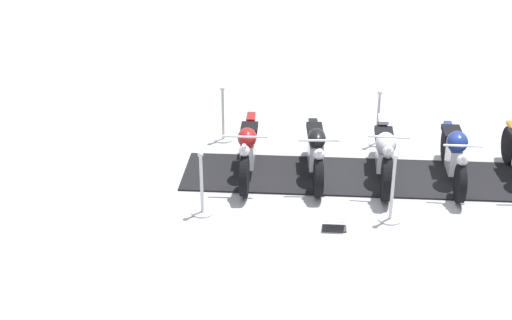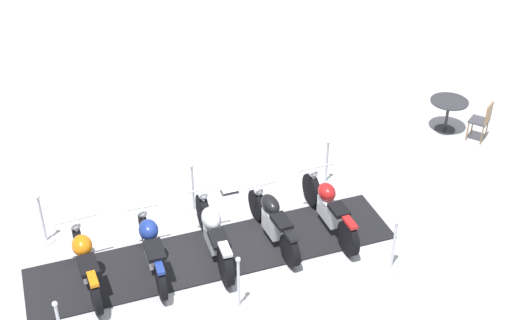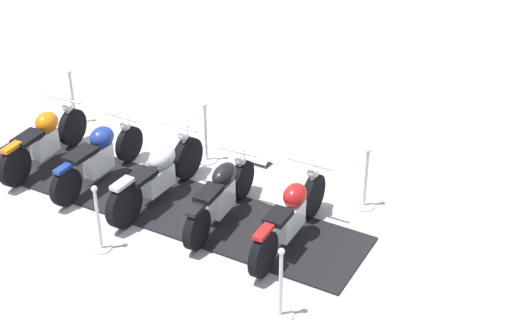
% 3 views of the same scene
% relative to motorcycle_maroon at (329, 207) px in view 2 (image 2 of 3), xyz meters
% --- Properties ---
extents(ground_plane, '(80.00, 80.00, 0.00)m').
position_rel_motorcycle_maroon_xyz_m(ground_plane, '(-2.28, -0.33, -0.48)').
color(ground_plane, '#B2B2B7').
extents(display_platform, '(6.93, 2.32, 0.03)m').
position_rel_motorcycle_maroon_xyz_m(display_platform, '(-2.28, -0.33, -0.47)').
color(display_platform, black).
rests_on(display_platform, ground_plane).
extents(motorcycle_maroon, '(0.72, 2.29, 0.98)m').
position_rel_motorcycle_maroon_xyz_m(motorcycle_maroon, '(0.00, 0.00, 0.00)').
color(motorcycle_maroon, black).
rests_on(motorcycle_maroon, display_platform).
extents(motorcycle_black, '(0.71, 2.08, 0.91)m').
position_rel_motorcycle_maroon_xyz_m(motorcycle_black, '(-1.14, -0.15, 0.00)').
color(motorcycle_black, black).
rests_on(motorcycle_black, display_platform).
extents(motorcycle_chrome, '(0.66, 2.31, 1.02)m').
position_rel_motorcycle_maroon_xyz_m(motorcycle_chrome, '(-2.28, -0.30, 0.01)').
color(motorcycle_chrome, black).
rests_on(motorcycle_chrome, display_platform).
extents(motorcycle_navy, '(0.60, 2.18, 0.92)m').
position_rel_motorcycle_maroon_xyz_m(motorcycle_navy, '(-3.42, -0.45, 0.03)').
color(motorcycle_navy, black).
rests_on(motorcycle_navy, display_platform).
extents(motorcycle_copper, '(0.74, 2.14, 0.97)m').
position_rel_motorcycle_maroon_xyz_m(motorcycle_copper, '(-4.56, -0.60, 0.02)').
color(motorcycle_copper, black).
rests_on(motorcycle_copper, display_platform).
extents(stanchion_right_mid, '(0.36, 0.36, 1.11)m').
position_rel_motorcycle_maroon_xyz_m(stanchion_right_mid, '(-2.46, 1.08, -0.15)').
color(stanchion_right_mid, silver).
rests_on(stanchion_right_mid, ground_plane).
extents(stanchion_right_front, '(0.34, 0.34, 1.05)m').
position_rel_motorcycle_maroon_xyz_m(stanchion_right_front, '(0.41, 1.45, -0.17)').
color(stanchion_right_front, silver).
rests_on(stanchion_right_front, ground_plane).
extents(stanchion_left_front, '(0.35, 0.35, 1.08)m').
position_rel_motorcycle_maroon_xyz_m(stanchion_left_front, '(0.77, -1.37, -0.16)').
color(stanchion_left_front, silver).
rests_on(stanchion_left_front, ground_plane).
extents(stanchion_left_mid, '(0.28, 0.28, 1.08)m').
position_rel_motorcycle_maroon_xyz_m(stanchion_left_mid, '(-2.09, -1.74, -0.09)').
color(stanchion_left_mid, silver).
rests_on(stanchion_left_mid, ground_plane).
extents(stanchion_right_rear, '(0.31, 0.31, 1.08)m').
position_rel_motorcycle_maroon_xyz_m(stanchion_right_rear, '(-5.33, 0.70, -0.12)').
color(stanchion_right_rear, silver).
rests_on(stanchion_right_rear, ground_plane).
extents(info_placard, '(0.38, 0.25, 0.19)m').
position_rel_motorcycle_maroon_xyz_m(info_placard, '(-1.66, 1.53, -0.43)').
color(info_placard, '#333338').
rests_on(info_placard, ground_plane).
extents(cafe_table, '(0.88, 0.88, 0.79)m').
position_rel_motorcycle_maroon_xyz_m(cafe_table, '(3.82, 2.95, 0.11)').
color(cafe_table, '#2D2D33').
rests_on(cafe_table, ground_plane).
extents(cafe_chair_near_table, '(0.57, 0.57, 0.97)m').
position_rel_motorcycle_maroon_xyz_m(cafe_chair_near_table, '(4.39, 2.36, 0.08)').
color(cafe_chair_near_table, olive).
rests_on(cafe_chair_near_table, ground_plane).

